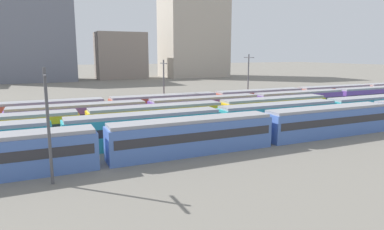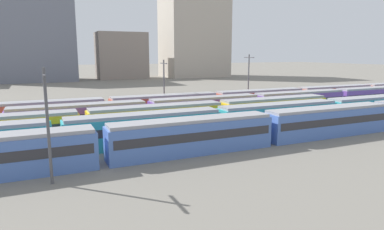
% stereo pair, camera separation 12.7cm
% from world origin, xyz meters
% --- Properties ---
extents(ground_plane, '(600.00, 600.00, 0.00)m').
position_xyz_m(ground_plane, '(0.00, 10.40, 0.00)').
color(ground_plane, slate).
extents(train_track_0, '(74.70, 3.06, 3.75)m').
position_xyz_m(train_track_0, '(20.03, 0.00, 1.90)').
color(train_track_0, '#4C70BC').
rests_on(train_track_0, ground_plane).
extents(train_track_1, '(93.60, 3.06, 3.75)m').
position_xyz_m(train_track_1, '(25.88, 5.20, 1.90)').
color(train_track_1, teal).
rests_on(train_track_1, ground_plane).
extents(train_track_2, '(55.80, 3.06, 3.75)m').
position_xyz_m(train_track_2, '(10.18, 10.40, 1.90)').
color(train_track_2, yellow).
rests_on(train_track_2, ground_plane).
extents(train_track_3, '(112.50, 3.06, 3.75)m').
position_xyz_m(train_track_3, '(48.17, 15.60, 1.90)').
color(train_track_3, '#6B429E').
rests_on(train_track_3, ground_plane).
extents(train_track_4, '(112.50, 3.06, 3.75)m').
position_xyz_m(train_track_4, '(43.34, 20.80, 1.90)').
color(train_track_4, '#BC4C38').
rests_on(train_track_4, ground_plane).
extents(catenary_pole_0, '(0.24, 3.20, 9.36)m').
position_xyz_m(catenary_pole_0, '(-3.37, -3.28, 5.22)').
color(catenary_pole_0, '#4C4C51').
rests_on(catenary_pole_0, ground_plane).
extents(catenary_pole_1, '(0.24, 3.20, 10.25)m').
position_xyz_m(catenary_pole_1, '(33.08, 23.72, 5.68)').
color(catenary_pole_1, '#4C4C51').
rests_on(catenary_pole_1, ground_plane).
extents(catenary_pole_3, '(0.24, 3.20, 9.33)m').
position_xyz_m(catenary_pole_3, '(15.99, 24.07, 5.21)').
color(catenary_pole_3, '#4C4C51').
rests_on(catenary_pole_3, ground_plane).
extents(distant_building_1, '(27.81, 20.45, 34.49)m').
position_xyz_m(distant_building_1, '(-3.95, 111.73, 17.24)').
color(distant_building_1, slate).
rests_on(distant_building_1, ground_plane).
extents(distant_building_2, '(20.12, 12.36, 19.02)m').
position_xyz_m(distant_building_2, '(28.45, 111.73, 9.51)').
color(distant_building_2, gray).
rests_on(distant_building_2, ground_plane).
extents(distant_building_3, '(27.34, 20.83, 45.63)m').
position_xyz_m(distant_building_3, '(61.61, 111.73, 22.82)').
color(distant_building_3, '#B2A899').
rests_on(distant_building_3, ground_plane).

